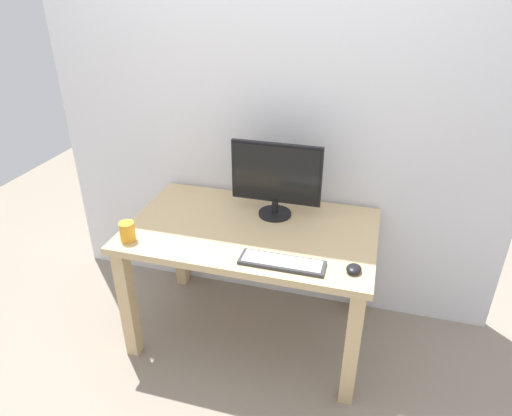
{
  "coord_description": "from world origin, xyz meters",
  "views": [
    {
      "loc": [
        0.59,
        -1.99,
        1.95
      ],
      "look_at": [
        0.03,
        0.0,
        0.85
      ],
      "focal_mm": 31.82,
      "sensor_mm": 36.0,
      "label": 1
    }
  ],
  "objects": [
    {
      "name": "monitor",
      "position": [
        0.09,
        0.18,
        0.95
      ],
      "size": [
        0.49,
        0.18,
        0.42
      ],
      "color": "black",
      "rests_on": "desk"
    },
    {
      "name": "ground_plane",
      "position": [
        0.0,
        0.0,
        0.0
      ],
      "size": [
        6.0,
        6.0,
        0.0
      ],
      "primitive_type": "plane",
      "color": "gray"
    },
    {
      "name": "wall_back",
      "position": [
        0.0,
        0.44,
        1.5
      ],
      "size": [
        2.73,
        0.04,
        3.0
      ],
      "primitive_type": "cube",
      "color": "silver",
      "rests_on": "ground_plane"
    },
    {
      "name": "mouse",
      "position": [
        0.56,
        -0.26,
        0.74
      ],
      "size": [
        0.08,
        0.09,
        0.03
      ],
      "primitive_type": "ellipsoid",
      "rotation": [
        0.0,
        0.0,
        -0.14
      ],
      "color": "black",
      "rests_on": "desk"
    },
    {
      "name": "keyboard_primary",
      "position": [
        0.23,
        -0.29,
        0.74
      ],
      "size": [
        0.4,
        0.12,
        0.02
      ],
      "color": "#333338",
      "rests_on": "desk"
    },
    {
      "name": "coffee_mug",
      "position": [
        -0.56,
        -0.29,
        0.78
      ],
      "size": [
        0.08,
        0.08,
        0.1
      ],
      "primitive_type": "cylinder",
      "color": "orange",
      "rests_on": "desk"
    },
    {
      "name": "desk",
      "position": [
        0.0,
        0.0,
        0.62
      ],
      "size": [
        1.31,
        0.8,
        0.73
      ],
      "color": "tan",
      "rests_on": "ground_plane"
    }
  ]
}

